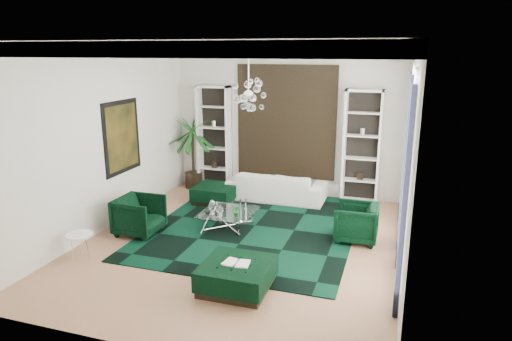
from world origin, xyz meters
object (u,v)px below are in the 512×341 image
(armchair_left, at_px, (139,215))
(armchair_right, at_px, (356,223))
(ottoman_front, at_px, (237,276))
(coffee_table, at_px, (228,220))
(palm, at_px, (192,141))
(ottoman_side, at_px, (215,194))
(side_table, at_px, (80,247))
(sofa, at_px, (276,186))

(armchair_left, height_order, armchair_right, armchair_left)
(ottoman_front, bearing_deg, armchair_left, 150.92)
(coffee_table, relative_size, palm, 0.43)
(ottoman_side, relative_size, side_table, 2.01)
(sofa, xyz_separation_m, coffee_table, (-0.46, -2.19, -0.17))
(palm, bearing_deg, ottoman_front, -57.77)
(sofa, height_order, palm, palm)
(sofa, height_order, armchair_left, armchair_left)
(side_table, bearing_deg, coffee_table, 46.94)
(palm, bearing_deg, armchair_left, -83.87)
(armchair_left, relative_size, coffee_table, 0.79)
(coffee_table, bearing_deg, armchair_left, -153.96)
(sofa, xyz_separation_m, palm, (-2.47, 0.34, 0.94))
(armchair_right, bearing_deg, ottoman_side, -110.23)
(armchair_right, bearing_deg, ottoman_front, -32.57)
(armchair_right, xyz_separation_m, ottoman_front, (-1.61, -2.51, -0.16))
(armchair_left, distance_m, coffee_table, 1.85)
(armchair_left, bearing_deg, side_table, 164.32)
(sofa, bearing_deg, coffee_table, 78.20)
(ottoman_side, xyz_separation_m, palm, (-1.07, 1.00, 1.08))
(armchair_left, bearing_deg, palm, 6.13)
(armchair_left, bearing_deg, coffee_table, -63.96)
(sofa, height_order, armchair_right, armchair_right)
(ottoman_side, distance_m, ottoman_front, 4.32)
(armchair_left, xyz_separation_m, side_table, (-0.38, -1.37, -0.16))
(sofa, bearing_deg, armchair_right, 137.86)
(side_table, bearing_deg, palm, 89.68)
(armchair_right, xyz_separation_m, coffee_table, (-2.65, -0.21, -0.19))
(armchair_right, distance_m, palm, 5.28)
(sofa, relative_size, armchair_right, 2.94)
(sofa, relative_size, armchair_left, 2.80)
(armchair_right, bearing_deg, coffee_table, -85.43)
(armchair_left, bearing_deg, sofa, -35.10)
(armchair_left, height_order, palm, palm)
(armchair_right, height_order, coffee_table, armchair_right)
(coffee_table, height_order, palm, palm)
(side_table, bearing_deg, armchair_left, 74.32)
(palm, bearing_deg, ottoman_side, -43.15)
(coffee_table, bearing_deg, sofa, 78.20)
(armchair_left, relative_size, ottoman_side, 0.90)
(ottoman_side, xyz_separation_m, side_table, (-1.09, -3.71, 0.02))
(armchair_right, height_order, ottoman_front, armchair_right)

